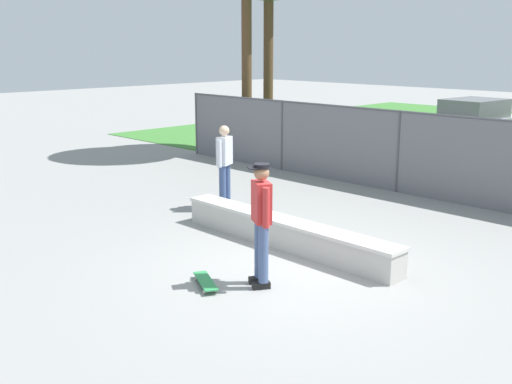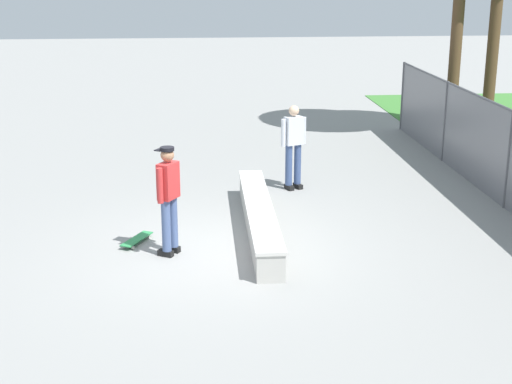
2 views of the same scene
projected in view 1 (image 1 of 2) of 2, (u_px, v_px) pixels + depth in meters
ground_plane at (289, 273)px, 9.64m from camera, size 80.00×80.00×0.00m
concrete_ledge at (285, 233)px, 10.86m from camera, size 4.77×0.54×0.51m
skateboarder at (261, 219)px, 8.91m from camera, size 0.53×0.41×1.84m
skateboard at (206, 281)px, 9.12m from camera, size 0.80×0.54×0.09m
chainlink_fence at (473, 159)px, 13.42m from camera, size 19.09×0.07×1.98m
car_silver at (475, 123)px, 21.53m from camera, size 2.27×4.33×1.66m
bystander at (225, 163)px, 13.21m from camera, size 0.39×0.56×1.82m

